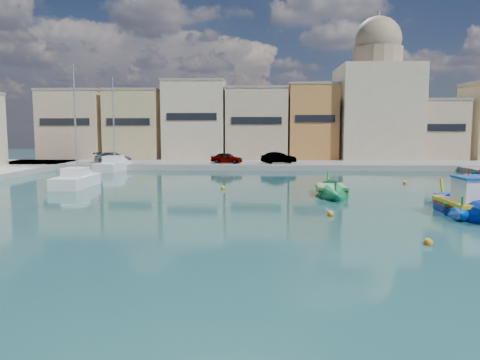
% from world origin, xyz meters
% --- Properties ---
extents(ground, '(160.00, 160.00, 0.00)m').
position_xyz_m(ground, '(0.00, 0.00, 0.00)').
color(ground, '#163943').
rests_on(ground, ground).
extents(north_quay, '(80.00, 8.00, 0.60)m').
position_xyz_m(north_quay, '(0.00, 32.00, 0.30)').
color(north_quay, gray).
rests_on(north_quay, ground).
extents(north_townhouses, '(83.20, 7.87, 10.19)m').
position_xyz_m(north_townhouses, '(6.68, 39.36, 5.00)').
color(north_townhouses, tan).
rests_on(north_townhouses, ground).
extents(church_block, '(10.00, 10.00, 19.10)m').
position_xyz_m(church_block, '(10.00, 40.00, 8.41)').
color(church_block, '#BEAC8E').
rests_on(church_block, ground).
extents(parked_cars, '(23.32, 2.41, 1.29)m').
position_xyz_m(parked_cars, '(-12.73, 30.50, 1.23)').
color(parked_cars, '#4C1919').
rests_on(parked_cars, north_quay).
extents(luzzu_blue_cabin, '(2.49, 9.09, 3.19)m').
position_xyz_m(luzzu_blue_cabin, '(5.47, 2.21, 0.39)').
color(luzzu_blue_cabin, '#0025A7').
rests_on(luzzu_blue_cabin, ground).
extents(luzzu_cyan_mid, '(5.82, 7.47, 2.29)m').
position_xyz_m(luzzu_cyan_mid, '(12.56, 16.83, 0.24)').
color(luzzu_cyan_mid, '#00579C').
rests_on(luzzu_cyan_mid, ground).
extents(luzzu_green, '(2.37, 7.64, 2.38)m').
position_xyz_m(luzzu_green, '(-0.60, 9.47, 0.25)').
color(luzzu_green, '#0B773F').
rests_on(luzzu_green, ground).
extents(luzzu_blue_south, '(5.01, 7.78, 2.25)m').
position_xyz_m(luzzu_blue_south, '(5.65, 2.99, 0.23)').
color(luzzu_blue_south, '#0038A3').
rests_on(luzzu_blue_south, ground).
extents(yacht_north, '(2.98, 8.28, 10.84)m').
position_xyz_m(yacht_north, '(-21.11, 28.99, 0.43)').
color(yacht_north, white).
rests_on(yacht_north, ground).
extents(yacht_midnorth, '(2.37, 7.30, 10.27)m').
position_xyz_m(yacht_midnorth, '(-19.86, 14.54, 0.41)').
color(yacht_midnorth, white).
rests_on(yacht_midnorth, ground).
extents(mooring_buoys, '(22.10, 20.92, 0.36)m').
position_xyz_m(mooring_buoys, '(1.55, 6.37, 0.08)').
color(mooring_buoys, orange).
rests_on(mooring_buoys, ground).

